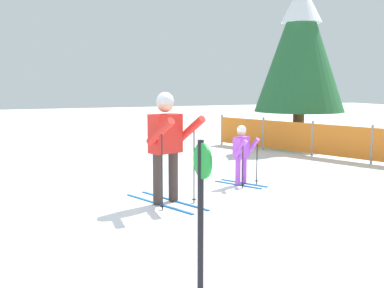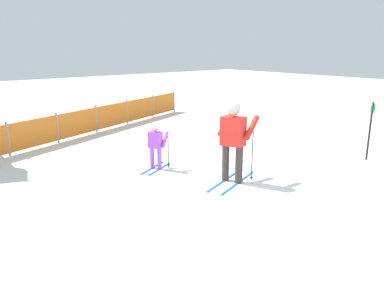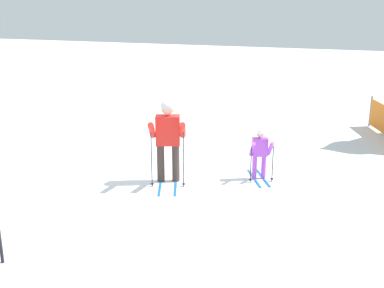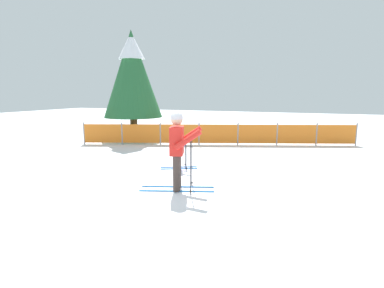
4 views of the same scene
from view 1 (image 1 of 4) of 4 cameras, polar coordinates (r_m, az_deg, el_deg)
ground_plane at (r=8.26m, az=-3.94°, el=-6.52°), size 60.00×60.00×0.00m
skier_adult at (r=7.79m, az=-3.04°, el=0.80°), size 1.74×1.02×1.82m
skier_child at (r=9.31m, az=5.94°, el=-0.75°), size 1.08×0.71×1.16m
conifer_far at (r=15.30m, az=12.76°, el=11.55°), size 2.75×2.75×5.10m
trail_marker at (r=3.79m, az=1.08°, el=-8.42°), size 0.28×0.05×1.54m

